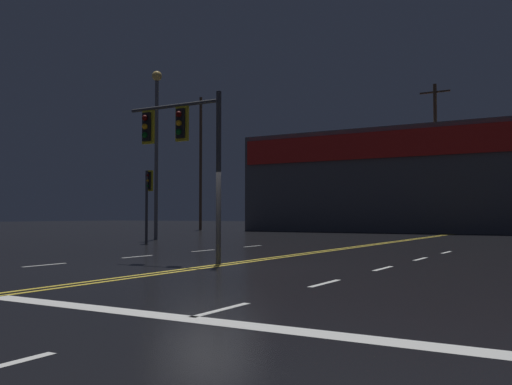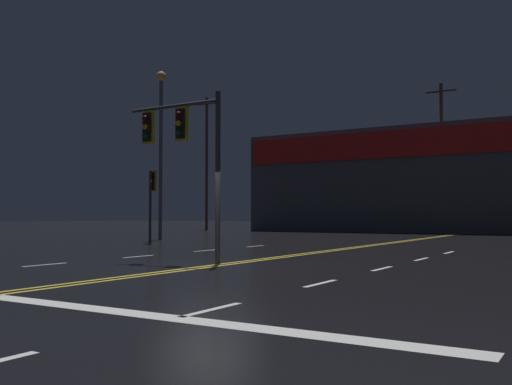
% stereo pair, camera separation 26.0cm
% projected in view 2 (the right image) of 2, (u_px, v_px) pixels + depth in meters
% --- Properties ---
extents(ground_plane, '(200.00, 200.00, 0.00)m').
position_uv_depth(ground_plane, '(207.00, 267.00, 14.68)').
color(ground_plane, black).
extents(road_markings, '(12.02, 60.00, 0.01)m').
position_uv_depth(road_markings, '(204.00, 271.00, 13.50)').
color(road_markings, gold).
rests_on(road_markings, ground).
extents(traffic_signal_median, '(3.20, 0.36, 4.72)m').
position_uv_depth(traffic_signal_median, '(179.00, 137.00, 16.22)').
color(traffic_signal_median, '#38383D').
rests_on(traffic_signal_median, ground).
extents(traffic_signal_corner_northwest, '(0.42, 0.36, 3.47)m').
position_uv_depth(traffic_signal_corner_northwest, '(152.00, 190.00, 27.13)').
color(traffic_signal_corner_northwest, '#38383D').
rests_on(traffic_signal_corner_northwest, ground).
extents(streetlight_near_right, '(0.56, 0.56, 9.39)m').
position_uv_depth(streetlight_near_right, '(161.00, 132.00, 31.75)').
color(streetlight_near_right, '#59595E').
rests_on(streetlight_near_right, ground).
extents(building_backdrop, '(35.07, 10.23, 8.18)m').
position_uv_depth(building_backdrop, '(472.00, 180.00, 44.98)').
color(building_backdrop, '#4C4C51').
rests_on(building_backdrop, ground).
extents(utility_pole_row, '(45.86, 0.26, 12.33)m').
position_uv_depth(utility_pole_row, '(430.00, 154.00, 42.20)').
color(utility_pole_row, '#4C3828').
rests_on(utility_pole_row, ground).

